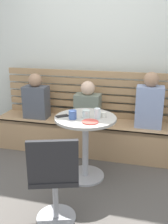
{
  "coord_description": "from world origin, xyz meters",
  "views": [
    {
      "loc": [
        0.75,
        -2.04,
        1.64
      ],
      "look_at": [
        0.05,
        0.66,
        0.75
      ],
      "focal_mm": 40.99,
      "sensor_mm": 36.0,
      "label": 1
    }
  ],
  "objects": [
    {
      "name": "plate_small",
      "position": [
        0.19,
        0.37,
        0.75
      ],
      "size": [
        0.17,
        0.17,
        0.01
      ],
      "primitive_type": "cylinder",
      "color": "#DB4C42",
      "rests_on": "cafe_table"
    },
    {
      "name": "person_adult",
      "position": [
        0.77,
        1.21,
        0.76
      ],
      "size": [
        0.34,
        0.22,
        0.72
      ],
      "color": "#8C9EC6",
      "rests_on": "booth_bench"
    },
    {
      "name": "booth_bench",
      "position": [
        0.0,
        1.2,
        0.22
      ],
      "size": [
        2.7,
        0.52,
        0.44
      ],
      "color": "tan",
      "rests_on": "ground"
    },
    {
      "name": "cup_espresso_small",
      "position": [
        0.3,
        0.56,
        0.77
      ],
      "size": [
        0.06,
        0.06,
        0.05
      ],
      "primitive_type": "cylinder",
      "color": "silver",
      "rests_on": "cafe_table"
    },
    {
      "name": "person_child_left",
      "position": [
        -0.03,
        1.19,
        0.69
      ],
      "size": [
        0.34,
        0.22,
        0.57
      ],
      "color": "slate",
      "rests_on": "booth_bench"
    },
    {
      "name": "person_child_middle",
      "position": [
        -0.79,
        1.19,
        0.72
      ],
      "size": [
        0.34,
        0.22,
        0.64
      ],
      "color": "#4C515B",
      "rests_on": "booth_bench"
    },
    {
      "name": "cup_water_clear",
      "position": [
        0.24,
        0.51,
        0.8
      ],
      "size": [
        0.07,
        0.07,
        0.11
      ],
      "primitive_type": "cylinder",
      "color": "white",
      "rests_on": "cafe_table"
    },
    {
      "name": "booth_backrest",
      "position": [
        0.0,
        1.44,
        0.78
      ],
      "size": [
        2.65,
        0.04,
        0.67
      ],
      "color": "#A68157",
      "rests_on": "booth_bench"
    },
    {
      "name": "phone_on_table",
      "position": [
        -0.15,
        0.48,
        0.74
      ],
      "size": [
        0.15,
        0.14,
        0.01
      ],
      "primitive_type": "cube",
      "rotation": [
        0.0,
        0.0,
        2.28
      ],
      "color": "black",
      "rests_on": "cafe_table"
    },
    {
      "name": "ground",
      "position": [
        0.0,
        0.0,
        0.0
      ],
      "size": [
        8.0,
        8.0,
        0.0
      ],
      "primitive_type": "plane",
      "color": "#514C47"
    },
    {
      "name": "back_wall",
      "position": [
        0.0,
        1.64,
        1.45
      ],
      "size": [
        5.2,
        0.1,
        2.9
      ],
      "primitive_type": "cube",
      "color": "silver",
      "rests_on": "ground"
    },
    {
      "name": "cup_mug_blue",
      "position": [
        -0.01,
        0.43,
        0.79
      ],
      "size": [
        0.08,
        0.08,
        0.09
      ],
      "primitive_type": "cylinder",
      "color": "#3D5B9E",
      "rests_on": "cafe_table"
    },
    {
      "name": "cup_glass_short",
      "position": [
        0.11,
        0.52,
        0.78
      ],
      "size": [
        0.08,
        0.08,
        0.08
      ],
      "primitive_type": "cylinder",
      "color": "silver",
      "rests_on": "cafe_table"
    },
    {
      "name": "white_chair",
      "position": [
        0.04,
        -0.29,
        0.46
      ],
      "size": [
        0.51,
        0.51,
        0.85
      ],
      "color": "#ADADB2",
      "rests_on": "ground"
    },
    {
      "name": "cafe_table",
      "position": [
        0.1,
        0.52,
        0.52
      ],
      "size": [
        0.68,
        0.68,
        0.74
      ],
      "color": "#ADADB2",
      "rests_on": "ground"
    }
  ]
}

